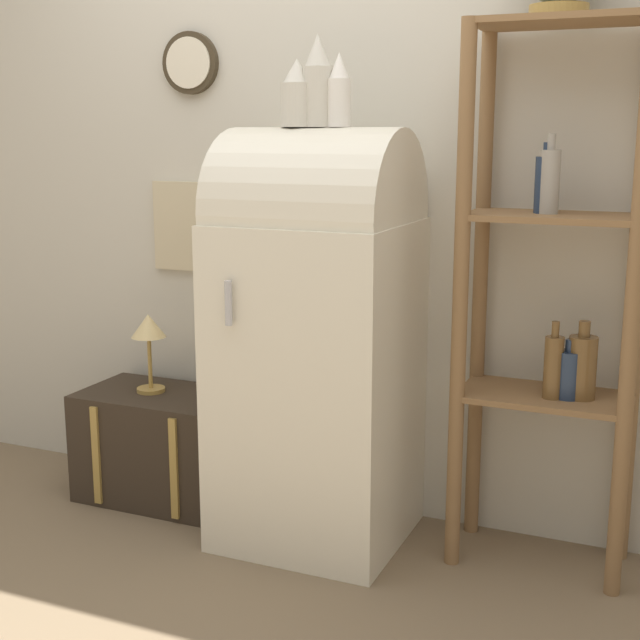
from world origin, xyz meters
TOP-DOWN VIEW (x-y plane):
  - ground_plane at (0.00, 0.00)m, footprint 12.00×12.00m
  - wall_back at (-0.00, 0.57)m, footprint 7.00×0.09m
  - refrigerator at (-0.00, 0.26)m, footprint 0.62×0.62m
  - suitcase_trunk at (-0.69, 0.32)m, footprint 0.63×0.39m
  - shelf_unit at (0.77, 0.37)m, footprint 0.57×0.32m
  - vase_left at (-0.07, 0.25)m, footprint 0.11×0.11m
  - vase_center at (0.00, 0.26)m, footprint 0.10×0.10m
  - vase_right at (0.07, 0.27)m, footprint 0.08×0.08m
  - desk_lamp at (-0.74, 0.32)m, footprint 0.13×0.13m

SIDE VIEW (x-z plane):
  - ground_plane at x=0.00m, z-range 0.00..0.00m
  - suitcase_trunk at x=-0.69m, z-range 0.00..0.43m
  - desk_lamp at x=-0.74m, z-range 0.51..0.82m
  - refrigerator at x=0.00m, z-range 0.03..1.48m
  - shelf_unit at x=0.77m, z-range 0.08..1.85m
  - wall_back at x=0.00m, z-range 0.00..2.70m
  - vase_left at x=-0.07m, z-range 1.44..1.66m
  - vase_right at x=0.07m, z-range 1.44..1.67m
  - vase_center at x=0.00m, z-range 1.44..1.73m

